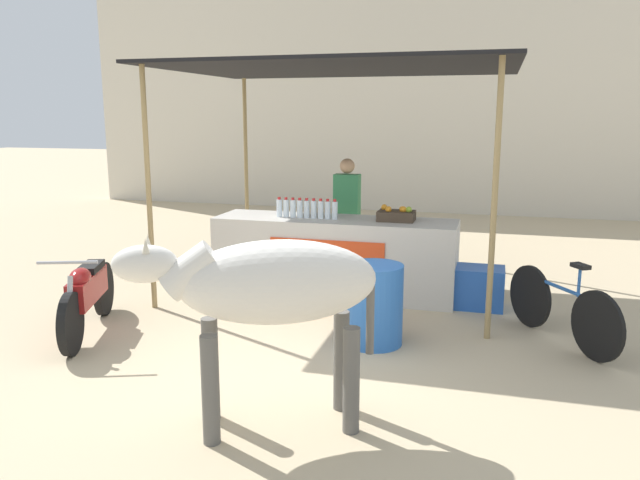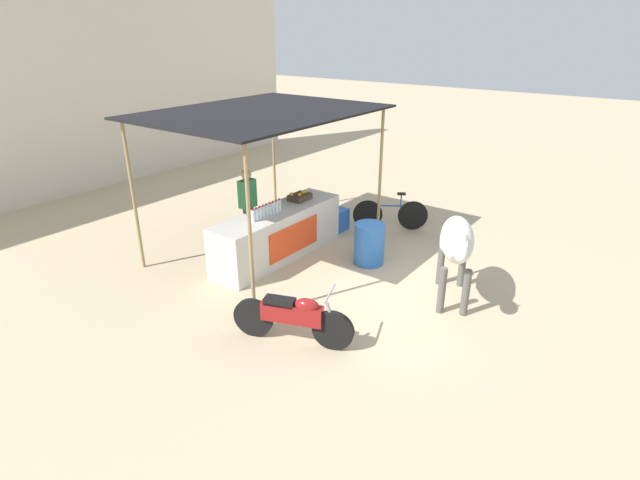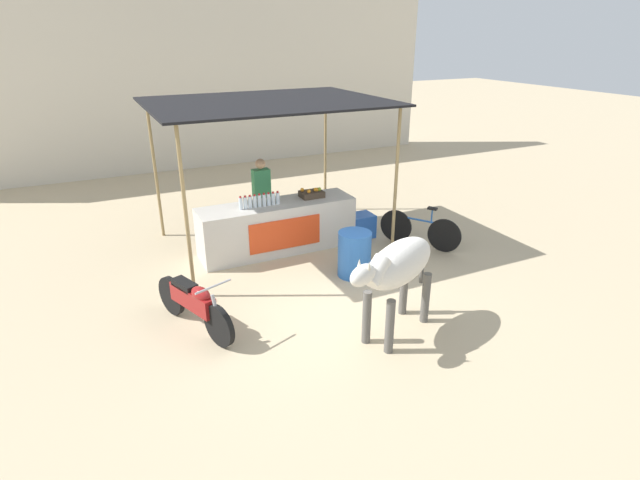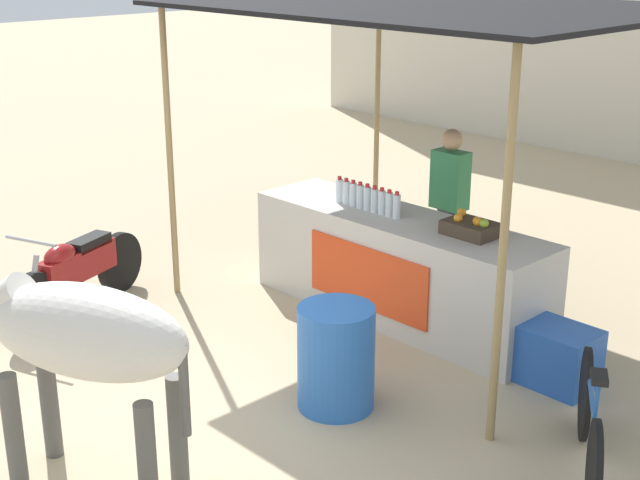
% 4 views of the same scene
% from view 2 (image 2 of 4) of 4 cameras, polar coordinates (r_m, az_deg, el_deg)
% --- Properties ---
extents(ground_plane, '(60.00, 60.00, 0.00)m').
position_cam_2_polar(ground_plane, '(8.79, 6.21, -5.47)').
color(ground_plane, tan).
extents(building_wall_far, '(16.00, 0.50, 5.47)m').
position_cam_2_polar(building_wall_far, '(14.93, -27.38, 15.17)').
color(building_wall_far, beige).
rests_on(building_wall_far, ground).
extents(stall_counter, '(3.00, 0.82, 0.96)m').
position_cam_2_polar(stall_counter, '(9.75, -4.81, 0.72)').
color(stall_counter, beige).
rests_on(stall_counter, ground).
extents(stall_awning, '(4.20, 3.20, 2.81)m').
position_cam_2_polar(stall_awning, '(9.34, -6.71, 13.78)').
color(stall_awning, black).
rests_on(stall_awning, ground).
extents(water_bottle_row, '(0.79, 0.07, 0.25)m').
position_cam_2_polar(water_bottle_row, '(9.26, -6.13, 3.39)').
color(water_bottle_row, silver).
rests_on(water_bottle_row, stall_counter).
extents(fruit_crate, '(0.44, 0.32, 0.18)m').
position_cam_2_polar(fruit_crate, '(10.13, -2.31, 4.98)').
color(fruit_crate, '#3F3326').
rests_on(fruit_crate, stall_counter).
extents(vendor_behind_counter, '(0.34, 0.22, 1.65)m').
position_cam_2_polar(vendor_behind_counter, '(10.08, -8.21, 3.59)').
color(vendor_behind_counter, '#383842').
rests_on(vendor_behind_counter, ground).
extents(cooler_box, '(0.60, 0.44, 0.48)m').
position_cam_2_polar(cooler_box, '(11.06, 1.60, 2.25)').
color(cooler_box, blue).
rests_on(cooler_box, ground).
extents(water_barrel, '(0.58, 0.58, 0.80)m').
position_cam_2_polar(water_barrel, '(9.51, 5.65, -0.43)').
color(water_barrel, blue).
rests_on(water_barrel, ground).
extents(cow, '(1.80, 1.10, 1.44)m').
position_cam_2_polar(cow, '(8.20, 15.34, -0.34)').
color(cow, silver).
rests_on(cow, ground).
extents(motorcycle_parked, '(0.81, 1.71, 0.90)m').
position_cam_2_polar(motorcycle_parked, '(7.14, -3.04, -8.70)').
color(motorcycle_parked, black).
rests_on(motorcycle_parked, ground).
extents(bicycle_leaning, '(0.94, 1.41, 0.85)m').
position_cam_2_polar(bicycle_leaning, '(11.22, 8.06, 2.93)').
color(bicycle_leaning, black).
rests_on(bicycle_leaning, ground).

